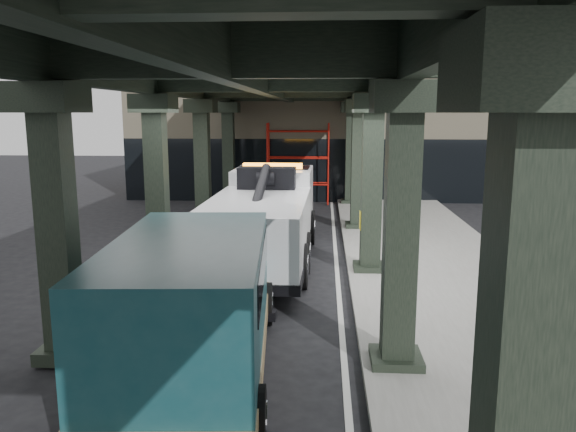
% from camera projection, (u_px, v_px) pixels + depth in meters
% --- Properties ---
extents(ground, '(90.00, 90.00, 0.00)m').
position_uv_depth(ground, '(271.00, 295.00, 14.06)').
color(ground, black).
rests_on(ground, ground).
extents(sidewalk, '(5.00, 40.00, 0.15)m').
position_uv_depth(sidewalk, '(437.00, 273.00, 15.72)').
color(sidewalk, gray).
rests_on(sidewalk, ground).
extents(lane_stripe, '(0.12, 38.00, 0.01)m').
position_uv_depth(lane_stripe, '(337.00, 274.00, 15.91)').
color(lane_stripe, silver).
rests_on(lane_stripe, ground).
extents(viaduct, '(7.40, 32.00, 6.40)m').
position_uv_depth(viaduct, '(262.00, 76.00, 15.05)').
color(viaduct, black).
rests_on(viaduct, ground).
extents(building, '(22.00, 10.00, 8.00)m').
position_uv_depth(building, '(337.00, 121.00, 32.83)').
color(building, '#C6B793').
rests_on(building, ground).
extents(scaffolding, '(3.08, 0.88, 4.00)m').
position_uv_depth(scaffolding, '(298.00, 161.00, 28.05)').
color(scaffolding, red).
rests_on(scaffolding, ground).
extents(tow_truck, '(2.92, 9.24, 3.01)m').
position_uv_depth(tow_truck, '(266.00, 215.00, 16.83)').
color(tow_truck, black).
rests_on(tow_truck, ground).
extents(towed_van, '(2.91, 6.44, 2.55)m').
position_uv_depth(towed_van, '(194.00, 304.00, 9.29)').
color(towed_van, '#134047').
rests_on(towed_van, ground).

